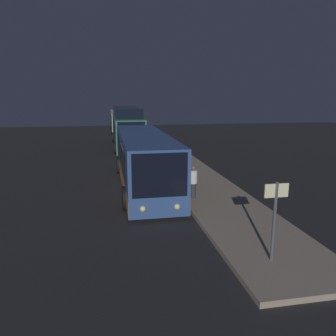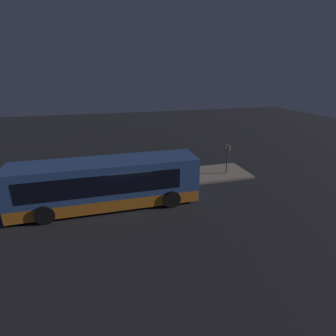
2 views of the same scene
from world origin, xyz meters
name	(u,v)px [view 1 (image 1 of 2)]	position (x,y,z in m)	size (l,w,h in m)	color
ground	(144,193)	(0.00, 0.00, 0.00)	(80.00, 80.00, 0.00)	#232326
platform	(205,188)	(0.00, 3.30, 0.09)	(20.00, 3.40, 0.18)	gray
bus_lead	(144,160)	(-1.33, 0.15, 1.46)	(11.19, 2.78, 2.92)	#33518C
bus_second	(127,129)	(-15.99, 0.15, 1.73)	(11.80, 2.80, 3.82)	#2D704C
bus_third	(120,121)	(-30.69, 0.15, 1.40)	(11.62, 2.85, 2.83)	silver
passenger_boarding	(193,181)	(1.83, 2.11, 1.01)	(0.47, 0.62, 1.57)	#2D2D33
passenger_waiting	(181,166)	(-1.04, 2.17, 1.10)	(0.53, 0.53, 1.72)	gray
suitcase	(190,179)	(-0.60, 2.60, 0.49)	(0.34, 0.26, 0.86)	black
sign_post	(275,212)	(8.15, 2.86, 1.69)	(0.10, 0.72, 2.40)	#4C4C51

